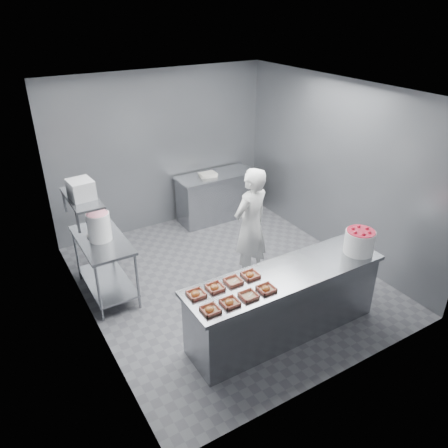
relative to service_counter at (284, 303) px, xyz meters
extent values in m
plane|color=#4C4C51|center=(0.00, 1.35, -0.45)|extent=(4.50, 4.50, 0.00)
plane|color=white|center=(0.00, 1.35, 2.35)|extent=(4.50, 4.50, 0.00)
cube|color=slate|center=(0.00, 3.60, 0.95)|extent=(4.00, 0.04, 2.80)
cube|color=slate|center=(-2.00, 1.35, 0.95)|extent=(0.04, 4.50, 2.80)
cube|color=slate|center=(2.00, 1.35, 0.95)|extent=(0.04, 4.50, 2.80)
cube|color=slate|center=(0.00, 0.00, 0.42)|extent=(2.60, 0.70, 0.05)
cube|color=slate|center=(0.00, 0.00, -0.03)|extent=(2.50, 0.64, 0.85)
cube|color=slate|center=(-1.65, 1.95, 0.43)|extent=(0.60, 1.20, 0.04)
cube|color=slate|center=(-1.65, 1.95, -0.25)|extent=(0.56, 1.15, 0.03)
cylinder|color=slate|center=(-1.91, 1.39, -0.01)|extent=(0.04, 0.04, 0.88)
cylinder|color=slate|center=(-1.39, 1.39, -0.01)|extent=(0.04, 0.04, 0.88)
cylinder|color=slate|center=(-1.91, 2.51, -0.01)|extent=(0.04, 0.04, 0.88)
cylinder|color=slate|center=(-1.39, 2.51, -0.01)|extent=(0.04, 0.04, 0.88)
cube|color=slate|center=(0.90, 3.25, 0.42)|extent=(1.50, 0.60, 0.05)
cube|color=slate|center=(0.90, 3.25, -0.03)|extent=(1.44, 0.55, 0.85)
cube|color=slate|center=(-1.82, 1.95, 1.10)|extent=(0.35, 0.90, 0.03)
cube|color=tan|center=(-1.13, -0.16, 0.47)|extent=(0.18, 0.18, 0.04)
cube|color=white|center=(-1.09, -0.14, 0.46)|extent=(0.10, 0.06, 0.00)
ellipsoid|color=#A85F2A|center=(-1.14, -0.16, 0.48)|extent=(0.10, 0.10, 0.05)
cube|color=tan|center=(-0.89, -0.16, 0.47)|extent=(0.18, 0.18, 0.04)
cube|color=white|center=(-0.85, -0.14, 0.46)|extent=(0.10, 0.06, 0.00)
ellipsoid|color=#A85F2A|center=(-0.90, -0.16, 0.48)|extent=(0.10, 0.10, 0.05)
cube|color=tan|center=(-0.65, -0.16, 0.47)|extent=(0.18, 0.18, 0.04)
cube|color=white|center=(-0.61, -0.14, 0.46)|extent=(0.10, 0.06, 0.00)
cube|color=tan|center=(-0.41, -0.16, 0.47)|extent=(0.18, 0.18, 0.04)
cube|color=white|center=(-0.37, -0.14, 0.46)|extent=(0.10, 0.06, 0.00)
ellipsoid|color=#A85F2A|center=(-0.42, -0.16, 0.48)|extent=(0.10, 0.10, 0.05)
cube|color=tan|center=(-1.13, 0.16, 0.47)|extent=(0.18, 0.18, 0.04)
cube|color=white|center=(-1.09, 0.17, 0.46)|extent=(0.10, 0.06, 0.00)
ellipsoid|color=#A85F2A|center=(-1.14, 0.16, 0.48)|extent=(0.10, 0.10, 0.05)
cube|color=tan|center=(-0.89, 0.16, 0.47)|extent=(0.18, 0.18, 0.04)
cube|color=white|center=(-0.85, 0.17, 0.46)|extent=(0.10, 0.06, 0.00)
ellipsoid|color=#A85F2A|center=(-0.90, 0.16, 0.48)|extent=(0.10, 0.10, 0.05)
cube|color=tan|center=(-0.65, 0.16, 0.47)|extent=(0.18, 0.18, 0.04)
cube|color=white|center=(-0.61, 0.17, 0.46)|extent=(0.10, 0.06, 0.00)
cube|color=tan|center=(-0.41, 0.16, 0.47)|extent=(0.18, 0.18, 0.04)
cube|color=white|center=(-0.37, 0.17, 0.46)|extent=(0.10, 0.06, 0.00)
ellipsoid|color=#A85F2A|center=(-0.42, 0.16, 0.48)|extent=(0.10, 0.10, 0.05)
imported|color=silver|center=(0.32, 1.25, 0.43)|extent=(0.73, 0.57, 1.76)
cylinder|color=white|center=(1.08, -0.10, 0.60)|extent=(0.38, 0.38, 0.30)
cylinder|color=red|center=(1.08, -0.10, 0.74)|extent=(0.36, 0.36, 0.04)
cylinder|color=white|center=(-1.66, 1.94, 0.64)|extent=(0.31, 0.31, 0.39)
cylinder|color=#E27185|center=(-1.66, 1.94, 0.83)|extent=(0.29, 0.29, 0.02)
torus|color=slate|center=(-1.66, 1.94, 0.76)|extent=(0.33, 0.01, 0.33)
cylinder|color=white|center=(-1.66, 2.08, 0.46)|extent=(0.31, 0.31, 0.02)
cube|color=#CCB28C|center=(-1.63, 2.38, 0.46)|extent=(0.17, 0.16, 0.02)
cube|color=gray|center=(-1.82, 1.90, 1.23)|extent=(0.31, 0.34, 0.24)
cube|color=silver|center=(0.73, 3.25, 0.48)|extent=(0.33, 0.27, 0.06)
camera|label=1|loc=(-2.88, -3.34, 3.37)|focal=35.00mm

